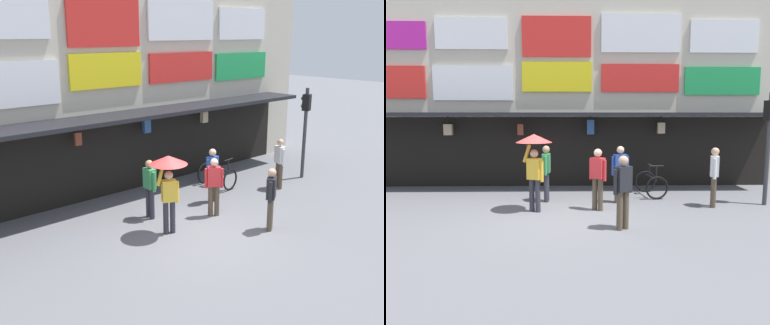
{
  "view_description": "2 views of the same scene",
  "coord_description": "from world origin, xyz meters",
  "views": [
    {
      "loc": [
        -7.26,
        -8.21,
        5.0
      ],
      "look_at": [
        0.75,
        0.93,
        1.56
      ],
      "focal_mm": 42.88,
      "sensor_mm": 36.0,
      "label": 1
    },
    {
      "loc": [
        0.46,
        -8.97,
        2.55
      ],
      "look_at": [
        0.69,
        1.32,
        1.21
      ],
      "focal_mm": 33.48,
      "sensor_mm": 36.0,
      "label": 2
    }
  ],
  "objects": [
    {
      "name": "ground_plane",
      "position": [
        0.0,
        0.0,
        0.0
      ],
      "size": [
        80.0,
        80.0,
        0.0
      ],
      "primitive_type": "plane",
      "color": "slate"
    },
    {
      "name": "shopfront",
      "position": [
        0.0,
        4.57,
        3.96
      ],
      "size": [
        18.0,
        2.6,
        8.0
      ],
      "color": "beige",
      "rests_on": "ground"
    },
    {
      "name": "traffic_light_far",
      "position": [
        6.07,
        1.02,
        2.14
      ],
      "size": [
        0.34,
        0.36,
        3.2
      ],
      "color": "#38383D",
      "rests_on": "ground"
    },
    {
      "name": "bicycle_parked",
      "position": [
        3.05,
        2.27,
        0.39
      ],
      "size": [
        0.86,
        1.24,
        1.05
      ],
      "color": "black",
      "rests_on": "ground"
    },
    {
      "name": "pedestrian_with_umbrella",
      "position": [
        -0.49,
        0.4,
        1.64
      ],
      "size": [
        0.96,
        0.96,
        2.08
      ],
      "color": "#2D2D38",
      "rests_on": "ground"
    },
    {
      "name": "pedestrian_in_red",
      "position": [
        1.64,
        -1.16,
        0.95
      ],
      "size": [
        0.46,
        0.38,
        1.68
      ],
      "color": "brown",
      "rests_on": "ground"
    },
    {
      "name": "pedestrian_in_white",
      "position": [
        4.49,
        0.81,
        0.95
      ],
      "size": [
        0.33,
        0.51,
        1.68
      ],
      "color": "brown",
      "rests_on": "ground"
    },
    {
      "name": "pedestrian_in_black",
      "position": [
        1.2,
        0.51,
        0.95
      ],
      "size": [
        0.44,
        0.39,
        1.68
      ],
      "color": "brown",
      "rests_on": "ground"
    },
    {
      "name": "pedestrian_in_yellow",
      "position": [
        1.92,
        1.33,
        0.95
      ],
      "size": [
        0.52,
        0.29,
        1.68
      ],
      "color": "brown",
      "rests_on": "ground"
    },
    {
      "name": "pedestrian_in_blue",
      "position": [
        -0.25,
        1.56,
        0.95
      ],
      "size": [
        0.24,
        0.53,
        1.68
      ],
      "color": "#2D2D38",
      "rests_on": "ground"
    }
  ]
}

